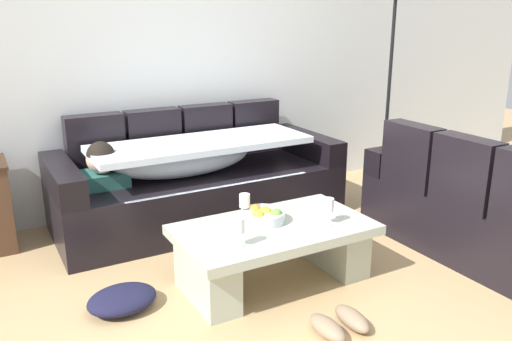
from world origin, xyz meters
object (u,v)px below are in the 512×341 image
open_magazine (317,212)px  fruit_bowl (263,216)px  wine_glass_near_left (239,227)px  crumpled_garment (122,299)px  coffee_table (274,246)px  floor_lamp (389,73)px  pair_of_shoes (340,323)px  wine_glass_near_right (328,206)px  couch_near_window (496,209)px  couch_along_wall (194,181)px  wine_glass_far_back (245,202)px

open_magazine → fruit_bowl: bearing=-164.3°
wine_glass_near_left → crumpled_garment: size_ratio=0.42×
coffee_table → wine_glass_near_left: 0.44m
floor_lamp → pair_of_shoes: bearing=-137.1°
fruit_bowl → wine_glass_near_right: wine_glass_near_right is taller
couch_near_window → crumpled_garment: size_ratio=4.43×
couch_along_wall → floor_lamp: 2.05m
coffee_table → fruit_bowl: size_ratio=4.29×
crumpled_garment → couch_near_window: bearing=-12.5°
wine_glass_far_back → pair_of_shoes: bearing=-80.6°
couch_along_wall → wine_glass_near_right: couch_along_wall is taller
fruit_bowl → wine_glass_far_back: (-0.08, 0.10, 0.07)m
open_magazine → wine_glass_near_left: bearing=-142.6°
couch_along_wall → pair_of_shoes: couch_along_wall is taller
fruit_bowl → pair_of_shoes: fruit_bowl is taller
wine_glass_far_back → couch_near_window: bearing=-19.5°
wine_glass_far_back → floor_lamp: bearing=24.1°
couch_near_window → wine_glass_near_left: size_ratio=10.68×
couch_near_window → wine_glass_far_back: (-1.66, 0.59, 0.16)m
wine_glass_near_right → wine_glass_far_back: same height
fruit_bowl → open_magazine: (0.39, -0.03, -0.04)m
coffee_table → floor_lamp: size_ratio=0.62×
wine_glass_near_right → crumpled_garment: bearing=167.2°
fruit_bowl → crumpled_garment: 0.97m
floor_lamp → pair_of_shoes: size_ratio=6.52×
wine_glass_near_right → floor_lamp: floor_lamp is taller
couch_near_window → pair_of_shoes: size_ratio=5.93×
couch_along_wall → open_magazine: (0.39, -1.15, 0.05)m
coffee_table → wine_glass_far_back: bearing=120.8°
coffee_table → pair_of_shoes: (0.03, -0.64, -0.19)m
floor_lamp → couch_near_window: bearing=-101.7°
open_magazine → floor_lamp: bearing=54.7°
wine_glass_near_left → fruit_bowl: bearing=39.3°
couch_near_window → couch_along_wall: bearing=44.6°
couch_near_window → wine_glass_near_right: bearing=77.9°
couch_along_wall → fruit_bowl: couch_along_wall is taller
couch_near_window → wine_glass_near_right: 1.29m
couch_along_wall → wine_glass_far_back: bearing=-94.4°
coffee_table → wine_glass_near_right: wine_glass_near_right is taller
wine_glass_near_left → wine_glass_near_right: (0.63, 0.02, 0.00)m
floor_lamp → pair_of_shoes: (-1.83, -1.70, -1.07)m
wine_glass_near_right → wine_glass_far_back: (-0.41, 0.32, 0.00)m
fruit_bowl → floor_lamp: floor_lamp is taller
couch_along_wall → fruit_bowl: bearing=-90.1°
couch_along_wall → crumpled_garment: size_ratio=5.64×
couch_along_wall → fruit_bowl: 1.12m
wine_glass_near_left → open_magazine: wine_glass_near_left is taller
floor_lamp → pair_of_shoes: 2.71m
couch_along_wall → wine_glass_near_right: (0.33, -1.33, 0.16)m
pair_of_shoes → crumpled_garment: size_ratio=0.75×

